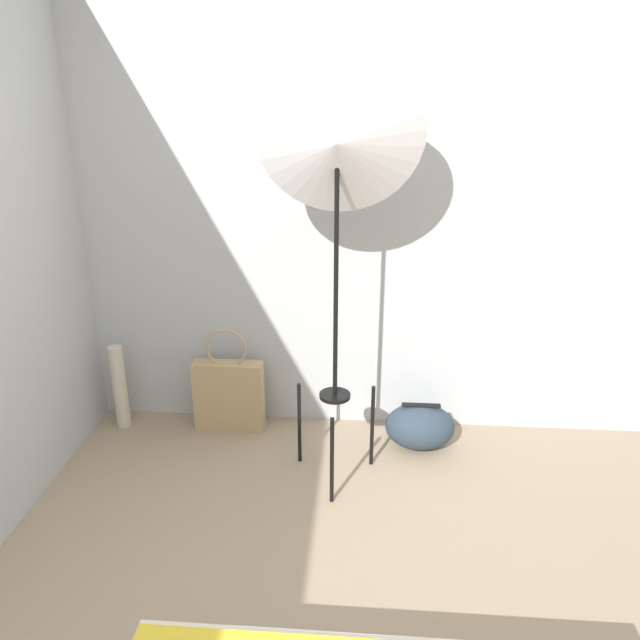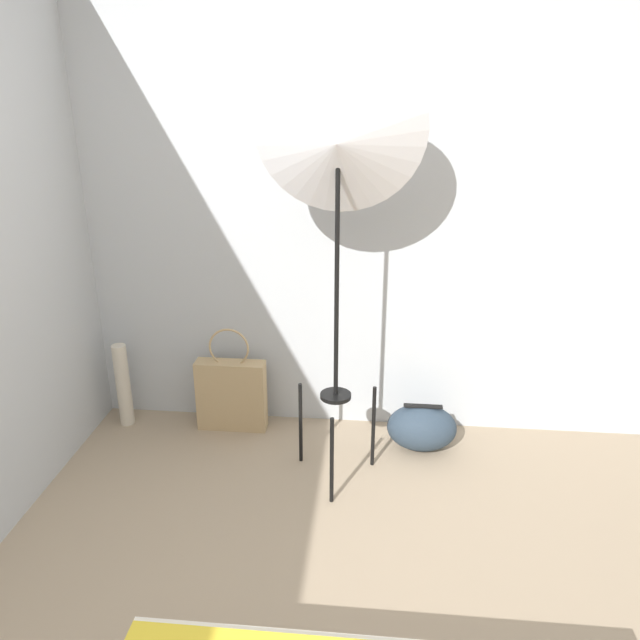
{
  "view_description": "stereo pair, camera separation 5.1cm",
  "coord_description": "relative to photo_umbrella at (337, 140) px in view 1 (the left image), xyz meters",
  "views": [
    {
      "loc": [
        0.24,
        -1.25,
        1.92
      ],
      "look_at": [
        0.04,
        1.29,
        0.93
      ],
      "focal_mm": 35.0,
      "sensor_mm": 36.0,
      "label": 1
    },
    {
      "loc": [
        0.29,
        -1.25,
        1.92
      ],
      "look_at": [
        0.04,
        1.29,
        0.93
      ],
      "focal_mm": 35.0,
      "sensor_mm": 36.0,
      "label": 2
    }
  ],
  "objects": [
    {
      "name": "wall_back",
      "position": [
        -0.1,
        0.59,
        -0.38
      ],
      "size": [
        8.0,
        0.05,
        2.6
      ],
      "color": "#B7BCC1",
      "rests_on": "ground_plane"
    },
    {
      "name": "duffel_bag",
      "position": [
        0.46,
        0.29,
        -1.55
      ],
      "size": [
        0.38,
        0.26,
        0.27
      ],
      "color": "#2D3D4C",
      "rests_on": "ground_plane"
    },
    {
      "name": "photo_umbrella",
      "position": [
        0.0,
        0.0,
        0.0
      ],
      "size": [
        0.77,
        0.41,
        2.09
      ],
      "color": "black",
      "rests_on": "ground_plane"
    },
    {
      "name": "paper_roll",
      "position": [
        -1.27,
        0.4,
        -1.43
      ],
      "size": [
        0.08,
        0.08,
        0.5
      ],
      "color": "beige",
      "rests_on": "ground_plane"
    },
    {
      "name": "tote_bag",
      "position": [
        -0.63,
        0.41,
        -1.46
      ],
      "size": [
        0.4,
        0.11,
        0.63
      ],
      "color": "tan",
      "rests_on": "ground_plane"
    }
  ]
}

